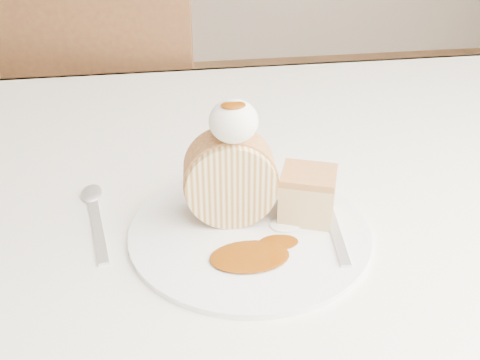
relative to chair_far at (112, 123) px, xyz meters
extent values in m
cube|color=white|center=(0.25, -0.65, 0.18)|extent=(1.40, 0.90, 0.04)
cube|color=white|center=(0.25, -0.20, 0.06)|extent=(1.40, 0.01, 0.28)
cylinder|color=brown|center=(0.87, -0.28, -0.19)|extent=(0.06, 0.06, 0.71)
cube|color=brown|center=(0.01, 0.09, -0.08)|extent=(0.52, 0.52, 0.04)
cube|color=brown|center=(-0.02, -0.11, 0.17)|extent=(0.46, 0.11, 0.48)
cylinder|color=brown|center=(0.23, 0.26, -0.33)|extent=(0.04, 0.04, 0.44)
cylinder|color=brown|center=(-0.15, 0.31, -0.33)|extent=(0.04, 0.04, 0.44)
cylinder|color=brown|center=(0.18, -0.13, -0.33)|extent=(0.04, 0.04, 0.44)
cylinder|color=brown|center=(-0.21, -0.07, -0.33)|extent=(0.04, 0.04, 0.44)
cylinder|color=white|center=(0.22, -0.80, 0.20)|extent=(0.37, 0.37, 0.01)
cylinder|color=beige|center=(0.20, -0.77, 0.26)|extent=(0.11, 0.07, 0.11)
cube|color=tan|center=(0.30, -0.79, 0.23)|extent=(0.08, 0.08, 0.05)
ellipsoid|color=white|center=(0.21, -0.78, 0.34)|extent=(0.05, 0.05, 0.05)
ellipsoid|color=#6B3004|center=(0.21, -0.79, 0.36)|extent=(0.03, 0.02, 0.01)
cube|color=silver|center=(0.32, -0.83, 0.21)|extent=(0.04, 0.17, 0.00)
cube|color=silver|center=(0.04, -0.77, 0.20)|extent=(0.05, 0.16, 0.00)
camera|label=1|loc=(0.13, -1.31, 0.58)|focal=40.00mm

